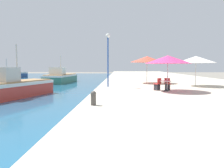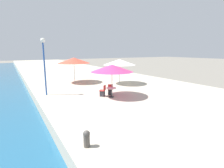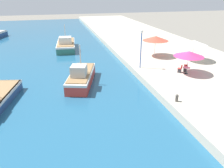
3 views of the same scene
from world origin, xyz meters
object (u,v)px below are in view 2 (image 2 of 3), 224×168
(cafe_umbrella_pink, at_px, (112,68))
(cafe_umbrella_white, at_px, (119,62))
(cafe_table, at_px, (111,90))
(cafe_chair_left, at_px, (110,91))
(cafe_umbrella_striped, at_px, (74,60))
(mooring_bollard, at_px, (87,138))
(cafe_chair_right, at_px, (103,92))
(lamppost, at_px, (44,57))

(cafe_umbrella_pink, bearing_deg, cafe_umbrella_white, 50.94)
(cafe_table, bearing_deg, cafe_chair_left, 66.85)
(cafe_umbrella_striped, bearing_deg, cafe_table, -87.24)
(cafe_chair_left, relative_size, mooring_bollard, 1.39)
(cafe_umbrella_striped, distance_m, mooring_bollard, 14.24)
(cafe_umbrella_white, height_order, cafe_chair_right, cafe_umbrella_white)
(cafe_umbrella_white, xyz_separation_m, lamppost, (-7.87, -1.14, 0.71))
(cafe_chair_right, height_order, lamppost, lamppost)
(cafe_umbrella_pink, height_order, cafe_chair_right, cafe_umbrella_pink)
(cafe_table, distance_m, lamppost, 5.95)
(cafe_umbrella_striped, distance_m, cafe_chair_right, 7.48)
(mooring_bollard, bearing_deg, lamppost, 88.79)
(cafe_umbrella_white, xyz_separation_m, cafe_chair_right, (-4.09, -3.87, -2.06))
(cafe_table, height_order, lamppost, lamppost)
(cafe_umbrella_white, relative_size, cafe_umbrella_striped, 0.97)
(cafe_umbrella_white, bearing_deg, cafe_umbrella_striped, 140.42)
(cafe_umbrella_pink, xyz_separation_m, lamppost, (-4.43, 3.10, 0.84))
(cafe_table, relative_size, cafe_chair_left, 0.88)
(cafe_umbrella_striped, bearing_deg, cafe_umbrella_pink, -86.01)
(cafe_umbrella_striped, bearing_deg, cafe_chair_left, -84.67)
(cafe_umbrella_striped, bearing_deg, lamppost, -131.41)
(cafe_umbrella_striped, height_order, cafe_table, cafe_umbrella_striped)
(cafe_umbrella_white, xyz_separation_m, cafe_chair_left, (-3.32, -3.73, -2.06))
(cafe_umbrella_white, bearing_deg, cafe_umbrella_pink, -129.06)
(cafe_umbrella_pink, relative_size, cafe_umbrella_white, 0.95)
(cafe_table, bearing_deg, lamppost, 142.71)
(mooring_bollard, relative_size, lamppost, 0.14)
(cafe_umbrella_white, xyz_separation_m, cafe_table, (-3.60, -4.40, -1.85))
(mooring_bollard, bearing_deg, cafe_chair_left, 53.64)
(cafe_umbrella_striped, bearing_deg, cafe_umbrella_white, -39.58)
(cafe_umbrella_white, relative_size, cafe_chair_right, 3.82)
(cafe_umbrella_pink, relative_size, mooring_bollard, 5.04)
(cafe_umbrella_pink, distance_m, cafe_umbrella_striped, 7.55)
(cafe_umbrella_pink, bearing_deg, cafe_umbrella_striped, 93.99)
(mooring_bollard, xyz_separation_m, lamppost, (0.19, 9.04, 2.74))
(cafe_chair_right, distance_m, lamppost, 5.42)
(cafe_chair_left, bearing_deg, cafe_umbrella_pink, -81.00)
(cafe_umbrella_pink, xyz_separation_m, cafe_chair_left, (0.13, 0.51, -1.93))
(cafe_umbrella_white, bearing_deg, cafe_chair_right, -136.61)
(cafe_umbrella_pink, relative_size, lamppost, 0.72)
(cafe_umbrella_striped, height_order, cafe_chair_left, cafe_umbrella_striped)
(cafe_umbrella_striped, distance_m, cafe_table, 7.94)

